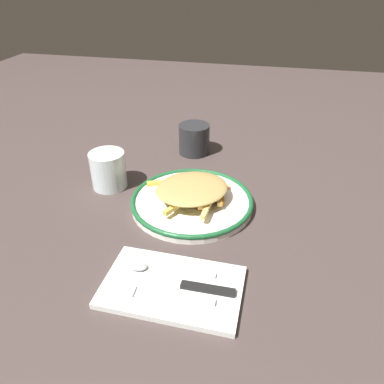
{
  "coord_description": "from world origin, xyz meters",
  "views": [
    {
      "loc": [
        -0.66,
        -0.15,
        0.47
      ],
      "look_at": [
        0.0,
        0.0,
        0.04
      ],
      "focal_mm": 34.38,
      "sensor_mm": 36.0,
      "label": 1
    }
  ],
  "objects_px": {
    "fork": "(160,295)",
    "coffee_mug": "(194,139)",
    "fries_heap": "(191,189)",
    "spoon": "(157,269)",
    "knife": "(183,285)",
    "water_glass": "(108,170)",
    "plate": "(192,201)",
    "napkin": "(172,287)"
  },
  "relations": [
    {
      "from": "plate",
      "to": "water_glass",
      "type": "distance_m",
      "value": 0.22
    },
    {
      "from": "fork",
      "to": "fries_heap",
      "type": "bearing_deg",
      "value": 2.82
    },
    {
      "from": "napkin",
      "to": "fries_heap",
      "type": "bearing_deg",
      "value": 5.87
    },
    {
      "from": "napkin",
      "to": "plate",
      "type": "bearing_deg",
      "value": 5.12
    },
    {
      "from": "fries_heap",
      "to": "napkin",
      "type": "relative_size",
      "value": 0.96
    },
    {
      "from": "fork",
      "to": "spoon",
      "type": "distance_m",
      "value": 0.06
    },
    {
      "from": "coffee_mug",
      "to": "fork",
      "type": "bearing_deg",
      "value": -173.38
    },
    {
      "from": "spoon",
      "to": "water_glass",
      "type": "bearing_deg",
      "value": 37.41
    },
    {
      "from": "plate",
      "to": "water_glass",
      "type": "bearing_deg",
      "value": 79.83
    },
    {
      "from": "fork",
      "to": "coffee_mug",
      "type": "relative_size",
      "value": 1.57
    },
    {
      "from": "knife",
      "to": "coffee_mug",
      "type": "relative_size",
      "value": 1.87
    },
    {
      "from": "spoon",
      "to": "fries_heap",
      "type": "bearing_deg",
      "value": -2.19
    },
    {
      "from": "fries_heap",
      "to": "water_glass",
      "type": "bearing_deg",
      "value": 80.98
    },
    {
      "from": "fork",
      "to": "knife",
      "type": "relative_size",
      "value": 0.84
    },
    {
      "from": "plate",
      "to": "knife",
      "type": "bearing_deg",
      "value": -170.59
    },
    {
      "from": "fries_heap",
      "to": "fork",
      "type": "relative_size",
      "value": 1.25
    },
    {
      "from": "knife",
      "to": "napkin",
      "type": "bearing_deg",
      "value": 90.08
    },
    {
      "from": "fries_heap",
      "to": "plate",
      "type": "bearing_deg",
      "value": -142.68
    },
    {
      "from": "napkin",
      "to": "spoon",
      "type": "height_order",
      "value": "spoon"
    },
    {
      "from": "knife",
      "to": "spoon",
      "type": "bearing_deg",
      "value": 64.68
    },
    {
      "from": "fries_heap",
      "to": "coffee_mug",
      "type": "height_order",
      "value": "coffee_mug"
    },
    {
      "from": "napkin",
      "to": "coffee_mug",
      "type": "relative_size",
      "value": 2.05
    },
    {
      "from": "water_glass",
      "to": "knife",
      "type": "bearing_deg",
      "value": -138.51
    },
    {
      "from": "fork",
      "to": "spoon",
      "type": "xyz_separation_m",
      "value": [
        0.05,
        0.02,
        0.0
      ]
    },
    {
      "from": "knife",
      "to": "water_glass",
      "type": "relative_size",
      "value": 2.38
    },
    {
      "from": "fork",
      "to": "spoon",
      "type": "relative_size",
      "value": 1.16
    },
    {
      "from": "fries_heap",
      "to": "coffee_mug",
      "type": "xyz_separation_m",
      "value": [
        0.26,
        0.05,
        0.0
      ]
    },
    {
      "from": "napkin",
      "to": "coffee_mug",
      "type": "bearing_deg",
      "value": 8.33
    },
    {
      "from": "knife",
      "to": "water_glass",
      "type": "distance_m",
      "value": 0.38
    },
    {
      "from": "napkin",
      "to": "knife",
      "type": "height_order",
      "value": "knife"
    },
    {
      "from": "fries_heap",
      "to": "spoon",
      "type": "xyz_separation_m",
      "value": [
        -0.23,
        0.01,
        -0.02
      ]
    },
    {
      "from": "knife",
      "to": "coffee_mug",
      "type": "height_order",
      "value": "coffee_mug"
    },
    {
      "from": "fries_heap",
      "to": "water_glass",
      "type": "distance_m",
      "value": 0.21
    },
    {
      "from": "napkin",
      "to": "fork",
      "type": "distance_m",
      "value": 0.03
    },
    {
      "from": "knife",
      "to": "spoon",
      "type": "distance_m",
      "value": 0.06
    },
    {
      "from": "plate",
      "to": "fries_heap",
      "type": "height_order",
      "value": "fries_heap"
    },
    {
      "from": "fries_heap",
      "to": "fork",
      "type": "xyz_separation_m",
      "value": [
        -0.28,
        -0.01,
        -0.03
      ]
    },
    {
      "from": "water_glass",
      "to": "fries_heap",
      "type": "bearing_deg",
      "value": -99.02
    },
    {
      "from": "fries_heap",
      "to": "spoon",
      "type": "distance_m",
      "value": 0.23
    },
    {
      "from": "fork",
      "to": "plate",
      "type": "bearing_deg",
      "value": 2.09
    },
    {
      "from": "fork",
      "to": "coffee_mug",
      "type": "height_order",
      "value": "coffee_mug"
    },
    {
      "from": "plate",
      "to": "napkin",
      "type": "bearing_deg",
      "value": -174.88
    }
  ]
}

